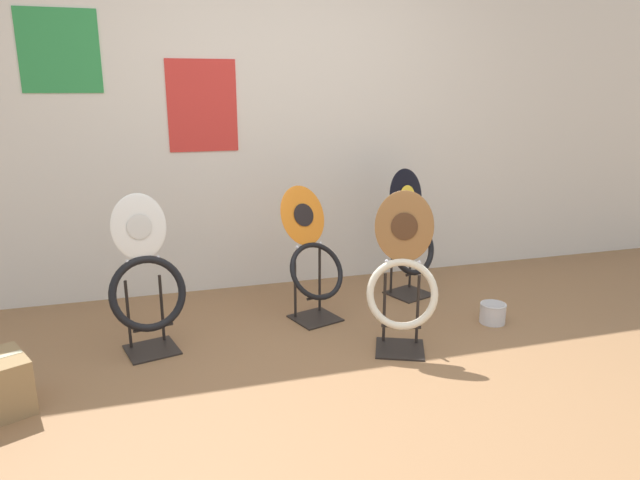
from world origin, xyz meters
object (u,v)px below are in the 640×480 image
at_px(toilet_seat_display_orange_sun, 312,258).
at_px(toilet_seat_display_jazz_black, 410,236).
at_px(toilet_seat_display_woodgrain, 402,280).
at_px(paint_can, 493,312).
at_px(toilet_seat_display_white_plain, 146,281).

bearing_deg(toilet_seat_display_orange_sun, toilet_seat_display_jazz_black, 15.56).
height_order(toilet_seat_display_woodgrain, toilet_seat_display_jazz_black, same).
relative_size(toilet_seat_display_woodgrain, paint_can, 5.52).
height_order(toilet_seat_display_jazz_black, toilet_seat_display_orange_sun, toilet_seat_display_jazz_black).
bearing_deg(toilet_seat_display_white_plain, toilet_seat_display_woodgrain, -15.97).
xyz_separation_m(toilet_seat_display_orange_sun, paint_can, (1.11, -0.42, -0.34)).
distance_m(toilet_seat_display_woodgrain, toilet_seat_display_orange_sun, 0.71).
bearing_deg(paint_can, toilet_seat_display_orange_sun, 159.04).
bearing_deg(toilet_seat_display_jazz_black, paint_can, -65.19).
bearing_deg(toilet_seat_display_woodgrain, toilet_seat_display_white_plain, 164.03).
relative_size(toilet_seat_display_woodgrain, toilet_seat_display_orange_sun, 1.07).
distance_m(toilet_seat_display_white_plain, paint_can, 2.18).
relative_size(toilet_seat_display_orange_sun, paint_can, 5.16).
relative_size(toilet_seat_display_white_plain, toilet_seat_display_jazz_black, 0.99).
bearing_deg(toilet_seat_display_woodgrain, paint_can, 14.16).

